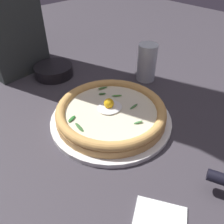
# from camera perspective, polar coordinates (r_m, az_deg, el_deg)

# --- Properties ---
(ground_plane) EXTENTS (2.40, 2.40, 0.03)m
(ground_plane) POSITION_cam_1_polar(r_m,az_deg,el_deg) (0.63, 1.31, -2.32)
(ground_plane) COLOR #3A363C
(ground_plane) RESTS_ON ground
(pizza_plate) EXTENTS (0.31, 0.31, 0.01)m
(pizza_plate) POSITION_cam_1_polar(r_m,az_deg,el_deg) (0.60, 0.00, -1.95)
(pizza_plate) COLOR white
(pizza_plate) RESTS_ON ground
(pizza) EXTENTS (0.28, 0.28, 0.05)m
(pizza) POSITION_cam_1_polar(r_m,az_deg,el_deg) (0.59, -0.01, -0.09)
(pizza) COLOR tan
(pizza) RESTS_ON pizza_plate
(side_bowl) EXTENTS (0.13, 0.13, 0.04)m
(side_bowl) POSITION_cam_1_polar(r_m,az_deg,el_deg) (0.83, -14.01, 9.99)
(side_bowl) COLOR black
(side_bowl) RESTS_ON ground
(drinking_glass) EXTENTS (0.06, 0.06, 0.12)m
(drinking_glass) POSITION_cam_1_polar(r_m,az_deg,el_deg) (0.77, 8.55, 11.42)
(drinking_glass) COLOR silver
(drinking_glass) RESTS_ON ground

